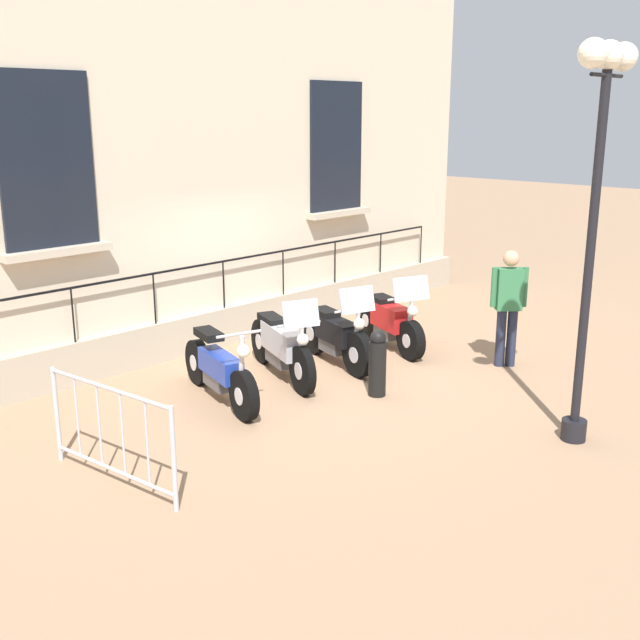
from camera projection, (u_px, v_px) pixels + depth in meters
name	position (u px, v px, depth m)	size (l,w,h in m)	color
ground_plane	(306.00, 370.00, 11.14)	(60.00, 60.00, 0.00)	#9E7A5B
building_facade	(200.00, 96.00, 11.62)	(0.82, 12.33, 7.87)	beige
motorcycle_blue	(220.00, 371.00, 9.85)	(2.06, 0.81, 1.07)	black
motorcycle_silver	(282.00, 347.00, 10.69)	(2.03, 0.96, 1.27)	black
motorcycle_black	(336.00, 337.00, 11.26)	(1.87, 0.82, 1.28)	black
motorcycle_red	(391.00, 323.00, 12.03)	(1.82, 0.95, 1.26)	black
lamppost	(598.00, 174.00, 7.99)	(0.30, 1.00, 4.31)	black
crowd_barrier	(111.00, 432.00, 7.59)	(1.84, 0.26, 1.05)	#B7B7BF
bollard	(377.00, 363.00, 10.03)	(0.23, 0.23, 0.89)	black
pedestrian_standing	(508.00, 301.00, 11.07)	(0.41, 0.41, 1.72)	#23283D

